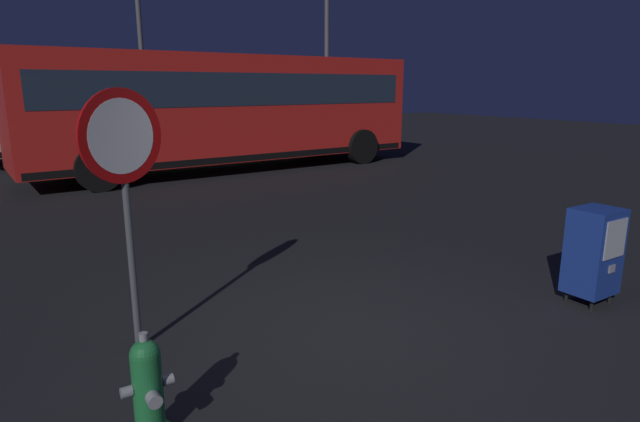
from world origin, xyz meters
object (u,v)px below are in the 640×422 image
object	(u,v)px
bus_near	(227,106)
bus_far	(153,102)
newspaper_box_primary	(594,251)
stop_sign	(124,167)
street_light_near_left	(327,23)
fire_hydrant	(148,390)
street_light_near_right	(139,16)

from	to	relation	value
bus_near	bus_far	bearing A→B (deg)	95.72
newspaper_box_primary	bus_far	bearing A→B (deg)	90.43
stop_sign	bus_near	size ratio (longest dim) A/B	0.21
stop_sign	street_light_near_left	size ratio (longest dim) A/B	0.31
fire_hydrant	stop_sign	size ratio (longest dim) A/B	0.33
street_light_near_left	bus_near	bearing A→B (deg)	-166.90
newspaper_box_primary	street_light_near_left	size ratio (longest dim) A/B	0.14
stop_sign	fire_hydrant	bearing A→B (deg)	-101.30
bus_near	bus_far	size ratio (longest dim) A/B	0.99
fire_hydrant	street_light_near_right	bearing A→B (deg)	74.46
newspaper_box_primary	bus_near	distance (m)	10.68
bus_far	bus_near	bearing A→B (deg)	-89.06
bus_near	bus_far	xyz separation A→B (m)	(-0.64, 4.66, 0.00)
fire_hydrant	street_light_near_right	size ratio (longest dim) A/B	0.10
fire_hydrant	bus_far	xyz separation A→B (m)	(4.40, 14.98, 1.36)
fire_hydrant	stop_sign	distance (m)	1.80
street_light_near_left	newspaper_box_primary	bearing A→B (deg)	-110.67
fire_hydrant	bus_far	bearing A→B (deg)	73.61
bus_far	street_light_near_left	bearing A→B (deg)	-47.25
stop_sign	street_light_near_left	bearing A→B (deg)	49.10
newspaper_box_primary	bus_far	world-z (taller)	bus_far
bus_far	street_light_near_right	xyz separation A→B (m)	(-0.77, -1.90, 2.46)
street_light_near_left	street_light_near_right	distance (m)	5.54
bus_near	street_light_near_right	distance (m)	3.96
bus_near	street_light_near_left	size ratio (longest dim) A/B	1.48
stop_sign	street_light_near_right	distance (m)	12.54
newspaper_box_primary	bus_near	world-z (taller)	bus_near
fire_hydrant	bus_far	world-z (taller)	bus_far
newspaper_box_primary	street_light_near_left	world-z (taller)	street_light_near_left
stop_sign	street_light_near_left	world-z (taller)	street_light_near_left
stop_sign	bus_near	world-z (taller)	bus_near
stop_sign	bus_far	distance (m)	14.32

